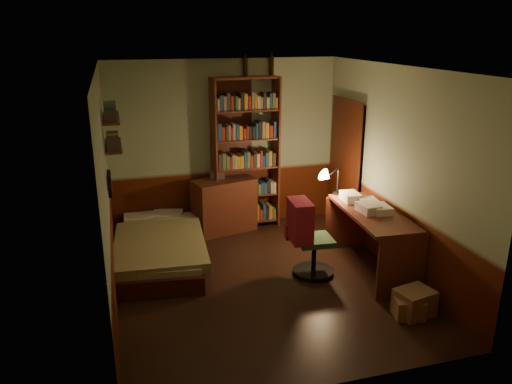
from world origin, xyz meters
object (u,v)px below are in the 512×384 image
object	(u,v)px
mini_stereo	(217,174)
bookshelf	(245,155)
bed	(158,239)
desk_lamp	(338,176)
desk	(370,241)
dresser	(224,205)
office_chair	(315,239)
cardboard_box_b	(408,308)
cardboard_box_a	(414,302)

from	to	relation	value
mini_stereo	bookshelf	bearing A→B (deg)	6.33
bookshelf	bed	bearing A→B (deg)	-154.37
desk_lamp	bookshelf	bearing A→B (deg)	122.84
desk	dresser	bearing A→B (deg)	133.05
desk_lamp	office_chair	bearing A→B (deg)	-139.86
bookshelf	desk	distance (m)	2.37
mini_stereo	desk	distance (m)	2.58
mini_stereo	desk_lamp	size ratio (longest dim) A/B	0.42
desk	desk_lamp	distance (m)	1.03
bookshelf	cardboard_box_b	bearing A→B (deg)	-76.89
desk	cardboard_box_b	size ratio (longest dim) A/B	4.90
dresser	desk	world-z (taller)	dresser
desk	bookshelf	bearing A→B (deg)	124.40
bookshelf	desk_lamp	bearing A→B (deg)	-54.57
dresser	office_chair	xyz separation A→B (m)	(0.78, -1.75, 0.08)
bed	cardboard_box_a	distance (m)	3.36
mini_stereo	desk	world-z (taller)	mini_stereo
cardboard_box_b	cardboard_box_a	bearing A→B (deg)	16.18
dresser	mini_stereo	world-z (taller)	mini_stereo
dresser	desk	size ratio (longest dim) A/B	0.61
cardboard_box_a	bookshelf	bearing A→B (deg)	110.17
desk	mini_stereo	bearing A→B (deg)	132.46
cardboard_box_b	desk_lamp	bearing A→B (deg)	90.58
desk_lamp	cardboard_box_a	size ratio (longest dim) A/B	1.36
bed	dresser	world-z (taller)	dresser
mini_stereo	dresser	bearing A→B (deg)	-49.46
desk_lamp	cardboard_box_a	xyz separation A→B (m)	(0.10, -1.87, -0.94)
bed	cardboard_box_a	bearing A→B (deg)	-32.81
dresser	desk_lamp	distance (m)	1.88
dresser	desk_lamp	world-z (taller)	desk_lamp
desk	cardboard_box_a	distance (m)	1.14
bed	cardboard_box_b	xyz separation A→B (m)	(2.49, -2.18, -0.20)
desk	office_chair	world-z (taller)	office_chair
bookshelf	office_chair	bearing A→B (deg)	-82.80
desk	cardboard_box_a	world-z (taller)	desk
mini_stereo	bed	bearing A→B (deg)	-126.37
office_chair	cardboard_box_a	distance (m)	1.43
desk_lamp	office_chair	world-z (taller)	desk_lamp
desk_lamp	cardboard_box_b	size ratio (longest dim) A/B	1.72
dresser	desk	xyz separation A→B (m)	(1.52, -1.84, -0.01)
mini_stereo	office_chair	xyz separation A→B (m)	(0.85, -1.88, -0.40)
bed	cardboard_box_a	size ratio (longest dim) A/B	5.31
mini_stereo	desk	xyz separation A→B (m)	(1.59, -1.97, -0.48)
bookshelf	cardboard_box_a	xyz separation A→B (m)	(1.11, -3.03, -1.03)
dresser	cardboard_box_a	bearing A→B (deg)	-77.97
mini_stereo	desk	size ratio (longest dim) A/B	0.15
desk_lamp	cardboard_box_a	world-z (taller)	desk_lamp
bed	desk	bearing A→B (deg)	-14.75
desk	cardboard_box_a	bearing A→B (deg)	-88.43
office_chair	cardboard_box_a	xyz separation A→B (m)	(0.70, -1.20, -0.34)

